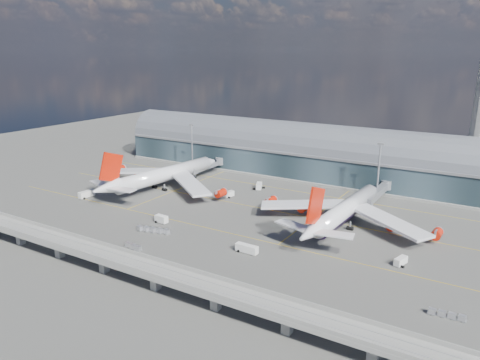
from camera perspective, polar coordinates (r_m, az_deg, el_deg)
The scene contains 19 objects.
ground at distance 185.18m, azimuth -3.63°, elevation -4.56°, with size 500.00×500.00×0.00m, color #474744.
taxi_lines at distance 202.64m, azimuth -0.05°, elevation -2.73°, with size 200.00×80.12×0.01m.
terminal at distance 247.43m, azimuth 6.71°, elevation 3.26°, with size 200.00×30.00×28.00m.
guideway at distance 145.04m, azimuth -16.33°, elevation -8.82°, with size 220.00×8.50×7.20m.
floodlight_mast_left at distance 252.83m, azimuth -5.87°, elevation 4.08°, with size 3.00×0.70×25.70m.
floodlight_mast_right at distance 209.47m, azimuth 16.54°, elevation 1.11°, with size 3.00×0.70×25.70m.
airliner_left at distance 223.59m, azimuth -9.51°, elevation 0.59°, with size 72.68×76.44×23.29m.
airliner_right at distance 178.25m, azimuth 12.61°, elevation -3.72°, with size 68.43×71.52×22.70m.
jet_bridge_left at distance 246.44m, azimuth -3.91°, elevation 1.81°, with size 4.40×28.00×7.25m.
jet_bridge_right at distance 207.71m, azimuth 16.51°, elevation -1.43°, with size 4.40×32.00×7.25m.
service_truck_0 at distance 219.44m, azimuth -18.20°, elevation -1.66°, with size 3.02×7.56×3.07m.
service_truck_1 at distance 180.97m, azimuth -9.56°, elevation -4.73°, with size 5.32×2.92×2.98m.
service_truck_2 at distance 153.21m, azimuth 0.83°, elevation -8.37°, with size 7.80×2.60×2.80m.
service_truck_3 at distance 153.31m, azimuth 19.00°, elevation -9.33°, with size 3.30×5.53×2.51m.
service_truck_4 at distance 209.39m, azimuth -1.36°, elevation -1.73°, with size 3.39×5.06×2.69m.
service_truck_5 at distance 221.19m, azimuth 2.34°, elevation -0.75°, with size 4.57×6.57×2.97m.
cargo_train_0 at distance 160.22m, azimuth -12.89°, elevation -7.92°, with size 7.32×2.44×1.61m.
cargo_train_1 at distance 172.53m, azimuth -10.56°, elevation -6.02°, with size 13.31×4.49×1.76m.
cargo_train_2 at distance 130.07m, azimuth 23.90°, elevation -14.79°, with size 9.06×2.15×1.50m.
Camera 1 is at (100.22, -142.11, 63.63)m, focal length 35.00 mm.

